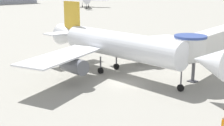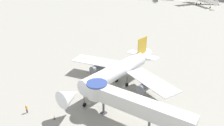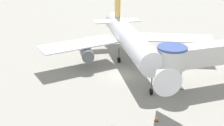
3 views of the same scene
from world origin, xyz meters
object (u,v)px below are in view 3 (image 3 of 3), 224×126
object	(u,v)px
main_airplane	(131,42)
traffic_cone_near_nose	(157,119)
jet_bridge	(216,53)
traffic_cone_starboard_wing	(202,64)

from	to	relation	value
main_airplane	traffic_cone_near_nose	size ratio (longest dim) A/B	43.94
jet_bridge	traffic_cone_near_nose	bearing A→B (deg)	-151.14
traffic_cone_near_nose	traffic_cone_starboard_wing	distance (m)	19.83
jet_bridge	traffic_cone_near_nose	xyz separation A→B (m)	(-11.09, -8.79, -4.45)
jet_bridge	traffic_cone_starboard_wing	distance (m)	8.11
jet_bridge	traffic_cone_near_nose	size ratio (longest dim) A/B	30.15
traffic_cone_near_nose	traffic_cone_starboard_wing	size ratio (longest dim) A/B	1.13
jet_bridge	traffic_cone_near_nose	world-z (taller)	jet_bridge
jet_bridge	traffic_cone_starboard_wing	bearing A→B (deg)	68.57
main_airplane	traffic_cone_near_nose	distance (m)	17.77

